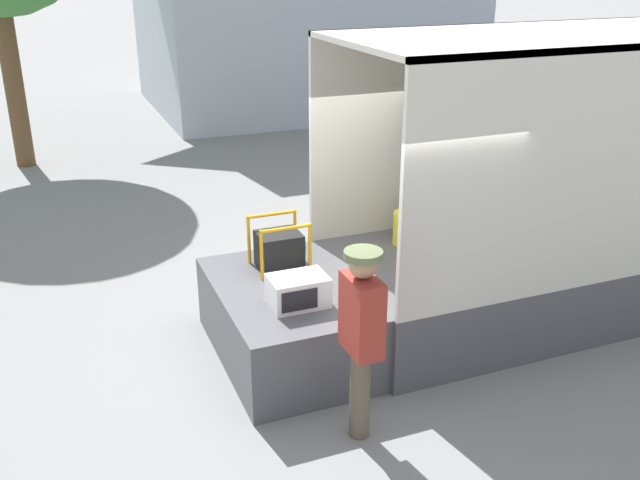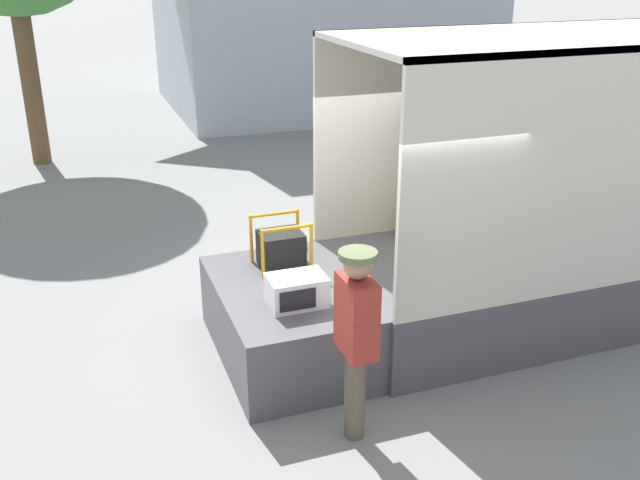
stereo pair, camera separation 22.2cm
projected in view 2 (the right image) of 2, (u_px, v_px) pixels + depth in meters
name	position (u px, v px, depth m)	size (l,w,h in m)	color
ground_plane	(348.00, 342.00, 7.84)	(160.00, 160.00, 0.00)	gray
box_truck	(632.00, 225.00, 8.69)	(6.52, 2.25, 3.21)	navy
tailgate_deck	(287.00, 321.00, 7.47)	(1.39, 2.13, 0.80)	#4C4C51
microwave	(297.00, 291.00, 6.89)	(0.56, 0.40, 0.30)	white
portable_generator	(283.00, 249.00, 7.71)	(0.57, 0.50, 0.55)	black
worker_person	(356.00, 326.00, 5.93)	(0.32, 0.44, 1.78)	brown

